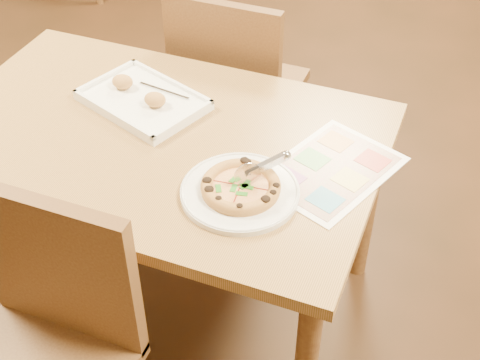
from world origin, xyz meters
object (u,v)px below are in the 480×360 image
(dining_table, at_px, (157,158))
(menu, at_px, (331,170))
(chair_near, at_px, (46,327))
(appetizer_tray, at_px, (143,100))
(pizza_cutter, at_px, (261,168))
(plate, at_px, (240,192))
(chair_far, at_px, (233,76))
(pizza, at_px, (241,186))

(dining_table, distance_m, menu, 0.52)
(chair_near, bearing_deg, menu, 50.97)
(appetizer_tray, relative_size, menu, 1.13)
(chair_near, xyz_separation_m, pizza_cutter, (0.37, 0.49, 0.23))
(plate, bearing_deg, appetizer_tray, 147.17)
(plate, distance_m, menu, 0.26)
(chair_far, xyz_separation_m, appetizer_tray, (-0.11, -0.47, 0.17))
(chair_far, height_order, menu, chair_far)
(appetizer_tray, height_order, menu, appetizer_tray)
(plate, bearing_deg, pizza, 26.69)
(dining_table, height_order, chair_far, chair_far)
(chair_far, distance_m, pizza, 0.84)
(plate, height_order, appetizer_tray, appetizer_tray)
(pizza, bearing_deg, chair_near, -125.43)
(chair_near, height_order, pizza_cutter, chair_near)
(plate, relative_size, appetizer_tray, 0.73)
(pizza, xyz_separation_m, appetizer_tray, (-0.43, 0.28, -0.01))
(chair_far, bearing_deg, chair_near, 90.00)
(pizza_cutter, bearing_deg, pizza, 175.90)
(chair_far, bearing_deg, plate, 113.30)
(plate, bearing_deg, menu, 43.18)
(chair_far, bearing_deg, pizza, 113.42)
(dining_table, distance_m, pizza, 0.37)
(chair_near, relative_size, plate, 1.52)
(appetizer_tray, bearing_deg, plate, -32.83)
(dining_table, xyz_separation_m, plate, (0.32, -0.15, 0.09))
(chair_far, xyz_separation_m, plate, (0.32, -0.75, 0.16))
(chair_far, xyz_separation_m, pizza, (0.32, -0.75, 0.18))
(plate, relative_size, menu, 0.82)
(chair_near, relative_size, pizza, 2.26)
(pizza, bearing_deg, menu, 43.29)
(appetizer_tray, bearing_deg, pizza_cutter, -27.43)
(chair_near, height_order, appetizer_tray, chair_near)
(pizza, bearing_deg, plate, -153.31)
(chair_near, xyz_separation_m, chair_far, (-0.00, 1.20, 0.00))
(dining_table, distance_m, plate, 0.37)
(appetizer_tray, bearing_deg, pizza, -32.67)
(pizza_cutter, distance_m, appetizer_tray, 0.54)
(dining_table, xyz_separation_m, menu, (0.52, 0.03, 0.09))
(chair_near, bearing_deg, appetizer_tray, 98.24)
(chair_far, height_order, pizza_cutter, chair_far)
(pizza_cutter, bearing_deg, plate, 175.66)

